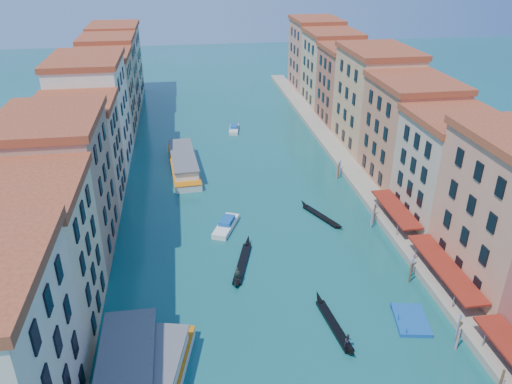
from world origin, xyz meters
TOP-DOWN VIEW (x-y plane):
  - left_bank_palazzos at (-26.00, 64.68)m, footprint 12.80×128.40m
  - right_bank_palazzos at (30.00, 65.00)m, footprint 12.80×128.40m
  - quay at (22.00, 65.00)m, footprint 4.00×140.00m
  - restaurant_awnings at (22.19, 23.00)m, footprint 3.20×44.55m
  - vaporetto_stop at (-16.00, 12.00)m, footprint 5.40×16.40m
  - mooring_poles_right at (19.10, 28.80)m, footprint 1.44×54.24m
  - vaporetto_far at (-9.55, 65.68)m, footprint 6.19×21.30m
  - gondola_fore at (-2.35, 32.02)m, footprint 4.34×12.07m
  - gondola_right at (6.49, 18.08)m, footprint 2.17×11.29m
  - gondola_far at (11.66, 43.40)m, footprint 5.22×10.02m
  - motorboat_mid at (-3.58, 42.15)m, footprint 4.82×7.36m
  - motorboat_far at (2.52, 86.38)m, footprint 2.96×6.58m
  - blue_dock at (15.56, 17.86)m, footprint 4.56×6.01m

SIDE VIEW (x-z plane):
  - blue_dock at x=15.56m, z-range 0.00..0.45m
  - gondola_far at x=11.66m, z-range -0.45..1.07m
  - gondola_fore at x=-2.35m, z-range -0.81..1.64m
  - gondola_right at x=6.49m, z-range -0.70..1.56m
  - quay at x=22.00m, z-range 0.00..1.00m
  - motorboat_far at x=2.52m, z-range -0.15..1.17m
  - motorboat_mid at x=-3.58m, z-range -0.16..1.30m
  - mooring_poles_right at x=19.10m, z-range -0.30..2.90m
  - vaporetto_far at x=-9.55m, z-range -0.16..2.97m
  - vaporetto_stop at x=-16.00m, z-range -0.38..3.27m
  - restaurant_awnings at x=22.19m, z-range 1.43..4.55m
  - left_bank_palazzos at x=-26.00m, z-range -0.79..20.21m
  - right_bank_palazzos at x=30.00m, z-range -0.75..20.25m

